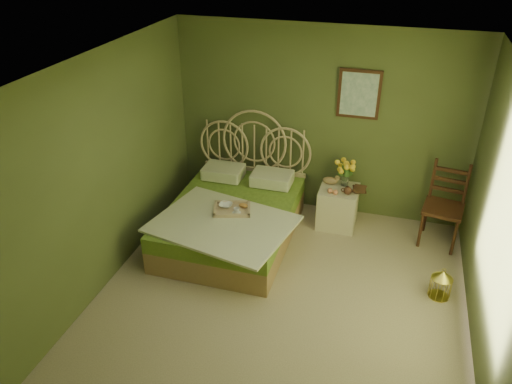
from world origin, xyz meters
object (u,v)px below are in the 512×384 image
(nightstand, at_px, (339,202))
(chair, at_px, (444,199))
(birdcage, at_px, (441,284))
(bed, at_px, (233,216))

(nightstand, height_order, chair, chair)
(nightstand, distance_m, chair, 1.34)
(nightstand, bearing_deg, birdcage, -41.72)
(nightstand, relative_size, birdcage, 2.85)
(birdcage, bearing_deg, nightstand, 138.28)
(chair, xyz_separation_m, birdcage, (-0.00, -1.20, -0.43))
(birdcage, bearing_deg, chair, 90.00)
(chair, bearing_deg, nightstand, -169.92)
(nightstand, distance_m, birdcage, 1.78)
(bed, distance_m, birdcage, 2.65)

